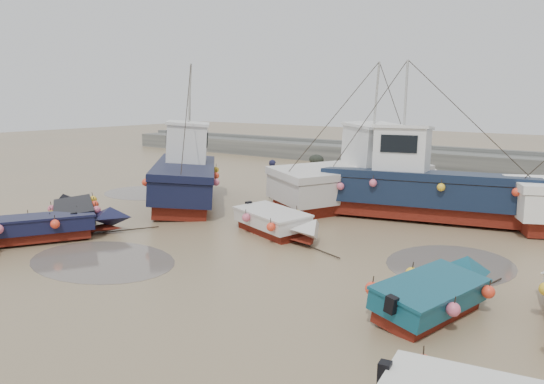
{
  "coord_description": "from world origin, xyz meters",
  "views": [
    {
      "loc": [
        10.8,
        -12.12,
        4.85
      ],
      "look_at": [
        -0.6,
        2.88,
        1.4
      ],
      "focal_mm": 35.0,
      "sensor_mm": 36.0,
      "label": 1
    }
  ],
  "objects_px": {
    "cabin_boat_0": "(184,174)",
    "cabin_boat_2": "(412,185)",
    "cabin_boat_1": "(362,176)",
    "dinghy_5": "(278,220)",
    "dinghy_2": "(436,289)",
    "dinghy_1": "(40,224)",
    "person": "(273,198)",
    "dinghy_4": "(75,210)"
  },
  "relations": [
    {
      "from": "dinghy_1",
      "to": "cabin_boat_2",
      "type": "distance_m",
      "value": 13.93
    },
    {
      "from": "cabin_boat_2",
      "to": "person",
      "type": "xyz_separation_m",
      "value": [
        -6.8,
        -0.25,
        -1.3
      ]
    },
    {
      "from": "cabin_boat_0",
      "to": "person",
      "type": "xyz_separation_m",
      "value": [
        2.66,
        3.21,
        -1.33
      ]
    },
    {
      "from": "dinghy_2",
      "to": "cabin_boat_0",
      "type": "xyz_separation_m",
      "value": [
        -13.76,
        5.33,
        0.76
      ]
    },
    {
      "from": "dinghy_1",
      "to": "cabin_boat_0",
      "type": "relative_size",
      "value": 0.73
    },
    {
      "from": "dinghy_2",
      "to": "cabin_boat_2",
      "type": "xyz_separation_m",
      "value": [
        -4.3,
        8.8,
        0.73
      ]
    },
    {
      "from": "cabin_boat_0",
      "to": "cabin_boat_2",
      "type": "xyz_separation_m",
      "value": [
        9.46,
        3.46,
        -0.03
      ]
    },
    {
      "from": "dinghy_2",
      "to": "cabin_boat_2",
      "type": "bearing_deg",
      "value": 127.38
    },
    {
      "from": "dinghy_1",
      "to": "dinghy_5",
      "type": "bearing_deg",
      "value": 69.85
    },
    {
      "from": "dinghy_4",
      "to": "cabin_boat_1",
      "type": "relative_size",
      "value": 0.51
    },
    {
      "from": "cabin_boat_0",
      "to": "dinghy_5",
      "type": "bearing_deg",
      "value": -60.25
    },
    {
      "from": "cabin_boat_2",
      "to": "dinghy_5",
      "type": "bearing_deg",
      "value": 141.47
    },
    {
      "from": "dinghy_5",
      "to": "cabin_boat_2",
      "type": "xyz_separation_m",
      "value": [
        2.51,
        5.59,
        0.74
      ]
    },
    {
      "from": "dinghy_4",
      "to": "cabin_boat_1",
      "type": "xyz_separation_m",
      "value": [
        7.09,
        9.61,
        0.77
      ]
    },
    {
      "from": "dinghy_4",
      "to": "dinghy_5",
      "type": "bearing_deg",
      "value": -34.1
    },
    {
      "from": "dinghy_2",
      "to": "cabin_boat_0",
      "type": "distance_m",
      "value": 14.78
    },
    {
      "from": "cabin_boat_2",
      "to": "dinghy_4",
      "type": "bearing_deg",
      "value": 118.27
    },
    {
      "from": "cabin_boat_1",
      "to": "person",
      "type": "relative_size",
      "value": 5.48
    },
    {
      "from": "cabin_boat_1",
      "to": "dinghy_4",
      "type": "bearing_deg",
      "value": -104.66
    },
    {
      "from": "dinghy_2",
      "to": "dinghy_4",
      "type": "relative_size",
      "value": 0.98
    },
    {
      "from": "cabin_boat_0",
      "to": "cabin_boat_1",
      "type": "height_order",
      "value": "same"
    },
    {
      "from": "dinghy_1",
      "to": "dinghy_5",
      "type": "relative_size",
      "value": 1.19
    },
    {
      "from": "cabin_boat_0",
      "to": "cabin_boat_1",
      "type": "relative_size",
      "value": 0.83
    },
    {
      "from": "dinghy_1",
      "to": "dinghy_2",
      "type": "xyz_separation_m",
      "value": [
        12.9,
        2.13,
        0.03
      ]
    },
    {
      "from": "dinghy_5",
      "to": "person",
      "type": "bearing_deg",
      "value": -121.65
    },
    {
      "from": "dinghy_5",
      "to": "cabin_boat_0",
      "type": "bearing_deg",
      "value": -87.41
    },
    {
      "from": "dinghy_1",
      "to": "cabin_boat_2",
      "type": "height_order",
      "value": "cabin_boat_2"
    },
    {
      "from": "dinghy_4",
      "to": "cabin_boat_0",
      "type": "distance_m",
      "value": 5.49
    },
    {
      "from": "cabin_boat_2",
      "to": "cabin_boat_1",
      "type": "bearing_deg",
      "value": 60.41
    },
    {
      "from": "dinghy_2",
      "to": "cabin_boat_1",
      "type": "distance_m",
      "value": 11.76
    },
    {
      "from": "person",
      "to": "dinghy_5",
      "type": "bearing_deg",
      "value": 131.2
    },
    {
      "from": "cabin_boat_1",
      "to": "cabin_boat_0",
      "type": "bearing_deg",
      "value": -126.95
    },
    {
      "from": "dinghy_4",
      "to": "cabin_boat_1",
      "type": "height_order",
      "value": "cabin_boat_1"
    },
    {
      "from": "dinghy_5",
      "to": "cabin_boat_0",
      "type": "height_order",
      "value": "cabin_boat_0"
    },
    {
      "from": "dinghy_1",
      "to": "cabin_boat_0",
      "type": "height_order",
      "value": "cabin_boat_0"
    },
    {
      "from": "dinghy_1",
      "to": "dinghy_4",
      "type": "relative_size",
      "value": 1.2
    },
    {
      "from": "cabin_boat_2",
      "to": "person",
      "type": "distance_m",
      "value": 6.93
    },
    {
      "from": "cabin_boat_1",
      "to": "person",
      "type": "height_order",
      "value": "cabin_boat_1"
    },
    {
      "from": "dinghy_1",
      "to": "dinghy_5",
      "type": "xyz_separation_m",
      "value": [
        6.09,
        5.33,
        0.02
      ]
    },
    {
      "from": "dinghy_4",
      "to": "cabin_boat_1",
      "type": "distance_m",
      "value": 11.97
    },
    {
      "from": "cabin_boat_2",
      "to": "person",
      "type": "relative_size",
      "value": 6.05
    },
    {
      "from": "dinghy_1",
      "to": "dinghy_4",
      "type": "xyz_separation_m",
      "value": [
        -1.08,
        2.03,
        0.02
      ]
    }
  ]
}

